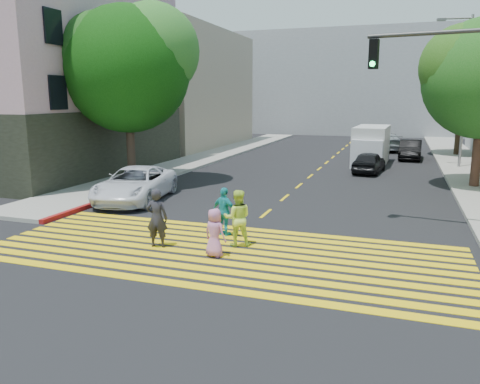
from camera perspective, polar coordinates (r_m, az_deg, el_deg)
The scene contains 22 objects.
ground at distance 12.21m, azimuth -4.64°, elevation -9.11°, with size 120.00×120.00×0.00m, color black.
sidewalk_left at distance 35.27m, azimuth -3.03°, elevation 4.55°, with size 3.00×40.00×0.15m, color gray.
sidewalk_right at distance 26.10m, azimuth 27.23°, elevation 0.87°, with size 3.00×60.00×0.15m, color gray.
curb_red at distance 20.53m, azimuth -15.68°, elevation -0.81°, with size 0.20×8.00×0.16m, color maroon.
crosswalk at distance 13.32m, azimuth -2.43°, elevation -7.28°, with size 13.40×5.30×0.01m.
lane_line at distance 33.56m, azimuth 10.91°, elevation 3.89°, with size 0.12×34.40×0.01m.
building_left_pink at distance 30.50m, azimuth -24.06°, elevation 11.01°, with size 12.10×14.10×11.00m.
building_left_tan at distance 43.65m, azimuth -9.45°, elevation 12.21°, with size 12.00×16.00×10.00m, color tan.
backdrop_block at distance 58.67m, azimuth 14.81°, elevation 12.72°, with size 30.00×8.00×12.00m, color gray.
tree_left at distance 24.16m, azimuth -13.40°, elevation 15.09°, with size 7.73×7.58×8.83m.
tree_right_far at distance 38.27m, azimuth 25.62°, elevation 12.07°, with size 7.10×7.01×8.06m.
pedestrian_man at distance 13.73m, azimuth -10.09°, elevation -3.17°, with size 0.63×0.41×1.72m, color #25232B.
pedestrian_woman at distance 13.66m, azimuth -0.31°, elevation -3.18°, with size 0.81×0.63×1.67m, color #CFF24E.
pedestrian_child at distance 12.78m, azimuth -3.10°, elevation -4.97°, with size 0.66×0.43×1.34m, color #C372A9.
pedestrian_extra at distance 14.66m, azimuth -1.91°, elevation -2.42°, with size 0.90×0.38×1.54m, color teal.
white_sedan at distance 20.15m, azimuth -12.65°, elevation 0.93°, with size 2.34×5.08×1.41m, color white.
dark_car_near at distance 28.11m, azimuth 15.46°, elevation 3.54°, with size 1.48×3.67×1.25m, color black.
silver_car at distance 40.50m, azimuth 17.49°, elevation 5.86°, with size 2.04×5.03×1.46m, color #999FA5.
dark_car_parked at distance 35.28m, azimuth 20.05°, elevation 4.88°, with size 1.46×4.17×1.38m, color black.
white_van at distance 31.57m, azimuth 15.65°, elevation 5.35°, with size 2.19×5.31×2.47m.
traffic_signal at distance 15.99m, azimuth 26.46°, elevation 10.37°, with size 4.52×0.85×6.66m.
street_lamp at distance 31.35m, azimuth 25.56°, elevation 11.95°, with size 2.03×0.52×9.00m.
Camera 1 is at (4.63, -10.46, 4.27)m, focal length 35.00 mm.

